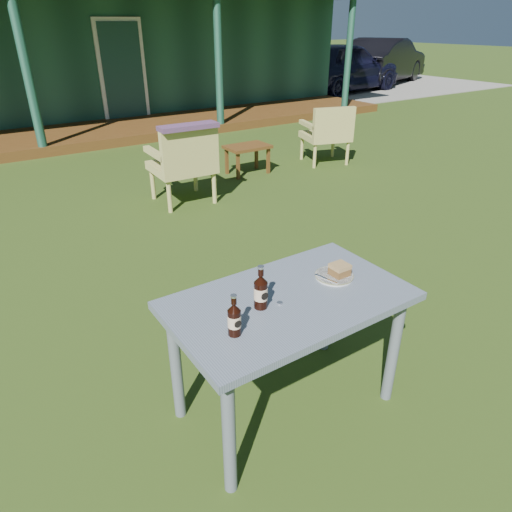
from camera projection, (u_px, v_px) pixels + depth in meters
ground at (169, 284)px, 3.76m from camera, size 80.00×80.00×0.00m
gravel_strip at (354, 85)px, 15.21m from camera, size 9.00×6.00×0.02m
car_near at (342, 67)px, 13.48m from camera, size 4.45×2.39×1.44m
car_far at (384, 61)px, 15.45m from camera, size 4.63×3.02×1.44m
cafe_table at (289, 314)px, 2.29m from camera, size 1.20×0.70×0.72m
plate at (334, 276)px, 2.42m from camera, size 0.20×0.20×0.01m
cake_slice at (340, 269)px, 2.40m from camera, size 0.09×0.09×0.06m
fork at (326, 279)px, 2.38m from camera, size 0.05×0.14×0.00m
cola_bottle_near at (261, 291)px, 2.13m from camera, size 0.07×0.07×0.22m
cola_bottle_far at (234, 319)px, 1.95m from camera, size 0.06×0.06×0.20m
bottle_cap at (280, 303)px, 2.19m from camera, size 0.03×0.03×0.01m
armchair_left at (184, 161)px, 5.20m from camera, size 0.69×0.65×0.90m
armchair_right at (328, 132)px, 6.72m from camera, size 0.77×0.74×0.85m
floral_throw at (188, 127)px, 4.87m from camera, size 0.66×0.22×0.05m
side_table at (247, 150)px, 6.33m from camera, size 0.60×0.40×0.40m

